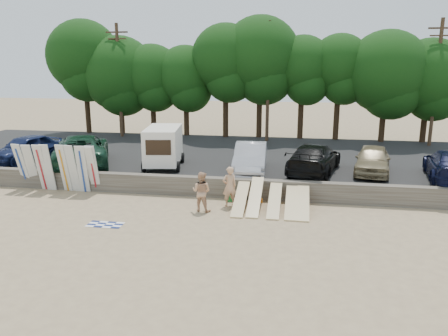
# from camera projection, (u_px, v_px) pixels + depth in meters

# --- Properties ---
(ground) EXTENTS (120.00, 120.00, 0.00)m
(ground) POSITION_uv_depth(u_px,v_px,m) (193.00, 216.00, 19.45)
(ground) COLOR tan
(ground) RESTS_ON ground
(seawall) EXTENTS (44.00, 0.50, 1.00)m
(seawall) POSITION_uv_depth(u_px,v_px,m) (207.00, 187.00, 22.21)
(seawall) COLOR #6B6356
(seawall) RESTS_ON ground
(parking_lot) EXTENTS (44.00, 14.50, 0.70)m
(parking_lot) POSITION_uv_depth(u_px,v_px,m) (230.00, 159.00, 29.43)
(parking_lot) COLOR #282828
(parking_lot) RESTS_ON ground
(treeline) EXTENTS (33.45, 6.70, 9.62)m
(treeline) POSITION_uv_depth(u_px,v_px,m) (238.00, 67.00, 34.79)
(treeline) COLOR #382616
(treeline) RESTS_ON parking_lot
(utility_poles) EXTENTS (25.80, 0.26, 9.00)m
(utility_poles) POSITION_uv_depth(u_px,v_px,m) (268.00, 79.00, 33.17)
(utility_poles) COLOR #473321
(utility_poles) RESTS_ON parking_lot
(box_trailer) EXTENTS (2.55, 3.90, 2.33)m
(box_trailer) POSITION_uv_depth(u_px,v_px,m) (163.00, 145.00, 25.26)
(box_trailer) COLOR white
(box_trailer) RESTS_ON parking_lot
(car_0) EXTENTS (3.19, 5.14, 1.63)m
(car_0) POSITION_uv_depth(u_px,v_px,m) (26.00, 148.00, 26.89)
(car_0) COLOR #131D44
(car_0) RESTS_ON parking_lot
(car_1) EXTENTS (5.41, 7.12, 1.80)m
(car_1) POSITION_uv_depth(u_px,v_px,m) (82.00, 150.00, 26.04)
(car_1) COLOR #133625
(car_1) RESTS_ON parking_lot
(car_2) EXTENTS (1.98, 4.96, 1.60)m
(car_2) POSITION_uv_depth(u_px,v_px,m) (251.00, 158.00, 24.22)
(car_2) COLOR #B3B3B9
(car_2) RESTS_ON parking_lot
(car_3) EXTENTS (3.46, 5.98, 1.63)m
(car_3) POSITION_uv_depth(u_px,v_px,m) (314.00, 158.00, 24.06)
(car_3) COLOR black
(car_3) RESTS_ON parking_lot
(car_4) EXTENTS (2.56, 4.72, 1.52)m
(car_4) POSITION_uv_depth(u_px,v_px,m) (373.00, 160.00, 23.93)
(car_4) COLOR #90805B
(car_4) RESTS_ON parking_lot
(surfboard_upright_0) EXTENTS (0.57, 0.80, 2.52)m
(surfboard_upright_0) POSITION_uv_depth(u_px,v_px,m) (22.00, 166.00, 23.34)
(surfboard_upright_0) COLOR silver
(surfboard_upright_0) RESTS_ON ground
(surfboard_upright_1) EXTENTS (0.57, 0.86, 2.50)m
(surfboard_upright_1) POSITION_uv_depth(u_px,v_px,m) (31.00, 167.00, 23.26)
(surfboard_upright_1) COLOR silver
(surfboard_upright_1) RESTS_ON ground
(surfboard_upright_2) EXTENTS (0.50, 0.67, 2.54)m
(surfboard_upright_2) POSITION_uv_depth(u_px,v_px,m) (41.00, 167.00, 22.99)
(surfboard_upright_2) COLOR silver
(surfboard_upright_2) RESTS_ON ground
(surfboard_upright_3) EXTENTS (0.50, 0.57, 2.56)m
(surfboard_upright_3) POSITION_uv_depth(u_px,v_px,m) (48.00, 168.00, 22.92)
(surfboard_upright_3) COLOR silver
(surfboard_upright_3) RESTS_ON ground
(surfboard_upright_4) EXTENTS (0.57, 0.62, 2.56)m
(surfboard_upright_4) POSITION_uv_depth(u_px,v_px,m) (64.00, 168.00, 22.81)
(surfboard_upright_4) COLOR silver
(surfboard_upright_4) RESTS_ON ground
(surfboard_upright_5) EXTENTS (0.58, 0.64, 2.56)m
(surfboard_upright_5) POSITION_uv_depth(u_px,v_px,m) (73.00, 169.00, 22.70)
(surfboard_upright_5) COLOR silver
(surfboard_upright_5) RESTS_ON ground
(surfboard_upright_6) EXTENTS (0.59, 0.68, 2.55)m
(surfboard_upright_6) POSITION_uv_depth(u_px,v_px,m) (82.00, 169.00, 22.56)
(surfboard_upright_6) COLOR silver
(surfboard_upright_6) RESTS_ON ground
(surfboard_upright_7) EXTENTS (0.51, 0.63, 2.55)m
(surfboard_upright_7) POSITION_uv_depth(u_px,v_px,m) (93.00, 169.00, 22.63)
(surfboard_upright_7) COLOR silver
(surfboard_upright_7) RESTS_ON ground
(surfboard_upright_8) EXTENTS (0.52, 0.80, 2.51)m
(surfboard_upright_8) POSITION_uv_depth(u_px,v_px,m) (92.00, 169.00, 22.64)
(surfboard_upright_8) COLOR silver
(surfboard_upright_8) RESTS_ON ground
(surfboard_low_0) EXTENTS (0.56, 2.88, 0.98)m
(surfboard_low_0) POSITION_uv_depth(u_px,v_px,m) (241.00, 198.00, 20.37)
(surfboard_low_0) COLOR beige
(surfboard_low_0) RESTS_ON ground
(surfboard_low_1) EXTENTS (0.56, 2.82, 1.17)m
(surfboard_low_1) POSITION_uv_depth(u_px,v_px,m) (255.00, 197.00, 20.27)
(surfboard_low_1) COLOR beige
(surfboard_low_1) RESTS_ON ground
(surfboard_low_2) EXTENTS (0.56, 2.88, 0.98)m
(surfboard_low_2) POSITION_uv_depth(u_px,v_px,m) (275.00, 200.00, 20.12)
(surfboard_low_2) COLOR beige
(surfboard_low_2) RESTS_ON ground
(surfboard_low_3) EXTENTS (0.56, 2.90, 0.89)m
(surfboard_low_3) POSITION_uv_depth(u_px,v_px,m) (292.00, 201.00, 20.02)
(surfboard_low_3) COLOR beige
(surfboard_low_3) RESTS_ON ground
(surfboard_low_4) EXTENTS (0.56, 2.90, 0.91)m
(surfboard_low_4) POSITION_uv_depth(u_px,v_px,m) (303.00, 202.00, 19.92)
(surfboard_low_4) COLOR beige
(surfboard_low_4) RESTS_ON ground
(beachgoer_a) EXTENTS (0.84, 0.74, 1.92)m
(beachgoer_a) POSITION_uv_depth(u_px,v_px,m) (229.00, 186.00, 20.58)
(beachgoer_a) COLOR tan
(beachgoer_a) RESTS_ON ground
(beachgoer_b) EXTENTS (1.02, 0.86, 1.85)m
(beachgoer_b) POSITION_uv_depth(u_px,v_px,m) (201.00, 192.00, 19.88)
(beachgoer_b) COLOR tan
(beachgoer_b) RESTS_ON ground
(cooler) EXTENTS (0.46, 0.41, 0.32)m
(cooler) POSITION_uv_depth(u_px,v_px,m) (231.00, 198.00, 21.49)
(cooler) COLOR #25873C
(cooler) RESTS_ON ground
(gear_bag) EXTENTS (0.37, 0.34, 0.22)m
(gear_bag) POSITION_uv_depth(u_px,v_px,m) (259.00, 200.00, 21.27)
(gear_bag) COLOR orange
(gear_bag) RESTS_ON ground
(beach_towel) EXTENTS (1.51, 1.51, 0.00)m
(beach_towel) POSITION_uv_depth(u_px,v_px,m) (105.00, 225.00, 18.37)
(beach_towel) COLOR white
(beach_towel) RESTS_ON ground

